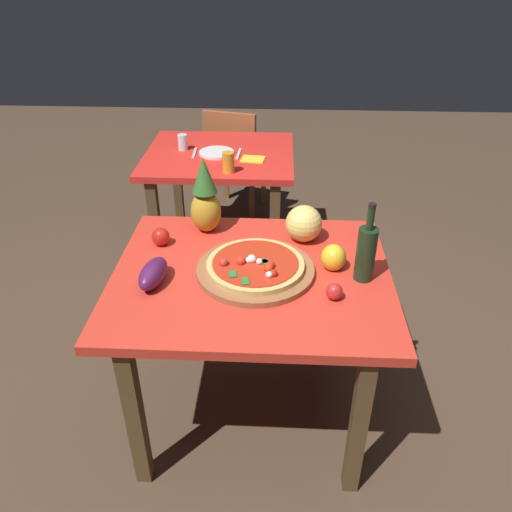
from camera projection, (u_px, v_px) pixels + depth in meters
The scene contains 19 objects.
ground_plane at pixel (252, 401), 2.43m from camera, with size 10.00×10.00×0.00m, color #4C3828.
display_table at pixel (252, 291), 2.08m from camera, with size 1.12×0.94×0.75m.
background_table at pixel (220, 169), 3.24m from camera, with size 0.94×0.83×0.75m.
dining_chair at pixel (235, 156), 3.87m from camera, with size 0.48×0.48×0.85m.
pizza_board at pixel (255, 270), 2.02m from camera, with size 0.47×0.47×0.03m, color #965C38.
pizza at pixel (255, 265), 2.00m from camera, with size 0.39×0.39×0.06m.
wine_bottle at pixel (366, 252), 1.93m from camera, with size 0.08×0.08×0.33m.
pineapple_left at pixel (205, 199), 2.24m from camera, with size 0.14×0.14×0.36m.
melon at pixel (304, 224), 2.21m from camera, with size 0.16×0.16×0.16m, color #EDCF67.
bell_pepper at pixel (333, 258), 2.03m from camera, with size 0.10×0.10×0.11m, color yellow.
eggplant at pixel (153, 273), 1.94m from camera, with size 0.20×0.09×0.09m, color #4F1A4B.
tomato_by_bottle at pixel (161, 237), 2.20m from camera, with size 0.08×0.08×0.08m, color red.
tomato_beside_pepper at pixel (334, 292), 1.86m from camera, with size 0.06×0.06×0.06m, color red.
drinking_glass_juice at pixel (228, 162), 2.88m from camera, with size 0.07×0.07×0.12m, color orange.
drinking_glass_water at pixel (183, 142), 3.20m from camera, with size 0.06×0.06×0.10m, color silver.
dinner_plate at pixel (217, 153), 3.16m from camera, with size 0.22×0.22×0.02m, color white.
fork_utensil at pixel (194, 153), 3.17m from camera, with size 0.02×0.18×0.01m, color silver.
knife_utensil at pixel (239, 154), 3.15m from camera, with size 0.02×0.18×0.01m, color silver.
napkin_folded at pixel (253, 159), 3.08m from camera, with size 0.14×0.12×0.01m, color yellow.
Camera 1 is at (0.10, -1.68, 1.88)m, focal length 35.28 mm.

